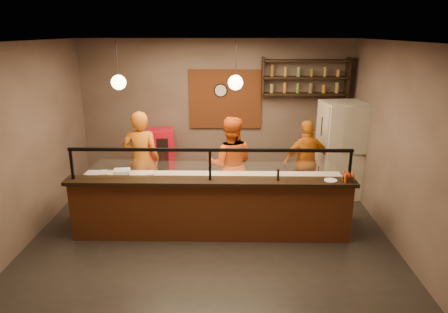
{
  "coord_description": "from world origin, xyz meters",
  "views": [
    {
      "loc": [
        0.33,
        -6.31,
        3.36
      ],
      "look_at": [
        0.21,
        0.3,
        1.26
      ],
      "focal_mm": 32.0,
      "sensor_mm": 36.0,
      "label": 1
    }
  ],
  "objects_px": {
    "wall_clock": "(221,90)",
    "cook_left": "(142,160)",
    "cook_mid": "(230,164)",
    "pizza_dough": "(220,178)",
    "cook_right": "(306,162)",
    "pepper_mill": "(278,175)",
    "fridge": "(341,150)",
    "condiment_caddy": "(348,179)",
    "red_cooler": "(162,157)"
  },
  "relations": [
    {
      "from": "cook_left",
      "to": "cook_mid",
      "type": "height_order",
      "value": "cook_left"
    },
    {
      "from": "cook_mid",
      "to": "condiment_caddy",
      "type": "bearing_deg",
      "value": 148.05
    },
    {
      "from": "cook_right",
      "to": "pepper_mill",
      "type": "height_order",
      "value": "cook_right"
    },
    {
      "from": "cook_left",
      "to": "pizza_dough",
      "type": "distance_m",
      "value": 1.76
    },
    {
      "from": "cook_mid",
      "to": "fridge",
      "type": "bearing_deg",
      "value": -160.68
    },
    {
      "from": "fridge",
      "to": "red_cooler",
      "type": "relative_size",
      "value": 1.54
    },
    {
      "from": "wall_clock",
      "to": "pepper_mill",
      "type": "height_order",
      "value": "wall_clock"
    },
    {
      "from": "wall_clock",
      "to": "pepper_mill",
      "type": "xyz_separation_m",
      "value": [
        0.99,
        -2.77,
        -0.95
      ]
    },
    {
      "from": "wall_clock",
      "to": "fridge",
      "type": "relative_size",
      "value": 0.15
    },
    {
      "from": "cook_mid",
      "to": "pizza_dough",
      "type": "bearing_deg",
      "value": 76.7
    },
    {
      "from": "cook_left",
      "to": "red_cooler",
      "type": "distance_m",
      "value": 1.18
    },
    {
      "from": "cook_mid",
      "to": "fridge",
      "type": "height_order",
      "value": "fridge"
    },
    {
      "from": "wall_clock",
      "to": "cook_left",
      "type": "height_order",
      "value": "wall_clock"
    },
    {
      "from": "cook_left",
      "to": "fridge",
      "type": "height_order",
      "value": "fridge"
    },
    {
      "from": "pizza_dough",
      "to": "pepper_mill",
      "type": "xyz_separation_m",
      "value": [
        0.94,
        -0.51,
        0.25
      ]
    },
    {
      "from": "wall_clock",
      "to": "pepper_mill",
      "type": "relative_size",
      "value": 1.59
    },
    {
      "from": "pepper_mill",
      "to": "wall_clock",
      "type": "bearing_deg",
      "value": 109.6
    },
    {
      "from": "wall_clock",
      "to": "condiment_caddy",
      "type": "height_order",
      "value": "wall_clock"
    },
    {
      "from": "red_cooler",
      "to": "condiment_caddy",
      "type": "bearing_deg",
      "value": -47.0
    },
    {
      "from": "cook_left",
      "to": "condiment_caddy",
      "type": "relative_size",
      "value": 11.6
    },
    {
      "from": "condiment_caddy",
      "to": "pepper_mill",
      "type": "bearing_deg",
      "value": 178.68
    },
    {
      "from": "red_cooler",
      "to": "pizza_dough",
      "type": "bearing_deg",
      "value": -66.04
    },
    {
      "from": "pizza_dough",
      "to": "pepper_mill",
      "type": "relative_size",
      "value": 2.67
    },
    {
      "from": "cook_left",
      "to": "wall_clock",
      "type": "bearing_deg",
      "value": -137.89
    },
    {
      "from": "wall_clock",
      "to": "pizza_dough",
      "type": "relative_size",
      "value": 0.6
    },
    {
      "from": "cook_mid",
      "to": "pizza_dough",
      "type": "height_order",
      "value": "cook_mid"
    },
    {
      "from": "fridge",
      "to": "pizza_dough",
      "type": "height_order",
      "value": "fridge"
    },
    {
      "from": "cook_mid",
      "to": "cook_right",
      "type": "xyz_separation_m",
      "value": [
        1.52,
        0.4,
        -0.08
      ]
    },
    {
      "from": "cook_mid",
      "to": "cook_left",
      "type": "bearing_deg",
      "value": -4.37
    },
    {
      "from": "wall_clock",
      "to": "cook_right",
      "type": "height_order",
      "value": "wall_clock"
    },
    {
      "from": "condiment_caddy",
      "to": "pizza_dough",
      "type": "bearing_deg",
      "value": 165.42
    },
    {
      "from": "red_cooler",
      "to": "pizza_dough",
      "type": "relative_size",
      "value": 2.58
    },
    {
      "from": "cook_right",
      "to": "pizza_dough",
      "type": "relative_size",
      "value": 3.38
    },
    {
      "from": "cook_right",
      "to": "red_cooler",
      "type": "bearing_deg",
      "value": -31.35
    },
    {
      "from": "pepper_mill",
      "to": "pizza_dough",
      "type": "bearing_deg",
      "value": 151.56
    },
    {
      "from": "cook_right",
      "to": "condiment_caddy",
      "type": "height_order",
      "value": "cook_right"
    },
    {
      "from": "cook_mid",
      "to": "cook_right",
      "type": "height_order",
      "value": "cook_mid"
    },
    {
      "from": "wall_clock",
      "to": "fridge",
      "type": "bearing_deg",
      "value": -18.24
    },
    {
      "from": "pizza_dough",
      "to": "wall_clock",
      "type": "bearing_deg",
      "value": 91.25
    },
    {
      "from": "pepper_mill",
      "to": "cook_right",
      "type": "bearing_deg",
      "value": 64.58
    },
    {
      "from": "fridge",
      "to": "pepper_mill",
      "type": "bearing_deg",
      "value": -135.47
    },
    {
      "from": "cook_right",
      "to": "cook_left",
      "type": "bearing_deg",
      "value": -11.02
    },
    {
      "from": "red_cooler",
      "to": "fridge",
      "type": "bearing_deg",
      "value": -18.59
    },
    {
      "from": "red_cooler",
      "to": "pepper_mill",
      "type": "height_order",
      "value": "red_cooler"
    },
    {
      "from": "fridge",
      "to": "red_cooler",
      "type": "xyz_separation_m",
      "value": [
        -3.81,
        0.51,
        -0.35
      ]
    },
    {
      "from": "cook_left",
      "to": "cook_right",
      "type": "bearing_deg",
      "value": -177.09
    },
    {
      "from": "pizza_dough",
      "to": "condiment_caddy",
      "type": "distance_m",
      "value": 2.13
    },
    {
      "from": "wall_clock",
      "to": "fridge",
      "type": "height_order",
      "value": "wall_clock"
    },
    {
      "from": "fridge",
      "to": "condiment_caddy",
      "type": "relative_size",
      "value": 12.06
    },
    {
      "from": "cook_mid",
      "to": "pepper_mill",
      "type": "height_order",
      "value": "cook_mid"
    }
  ]
}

